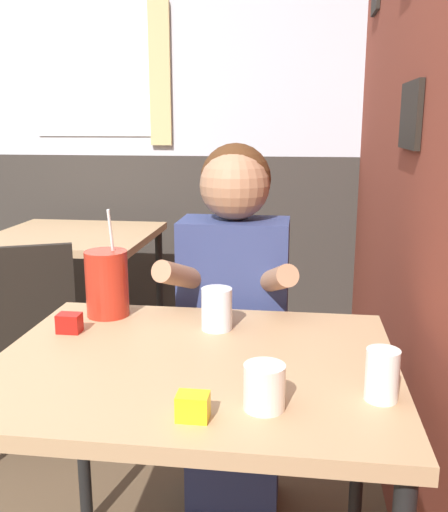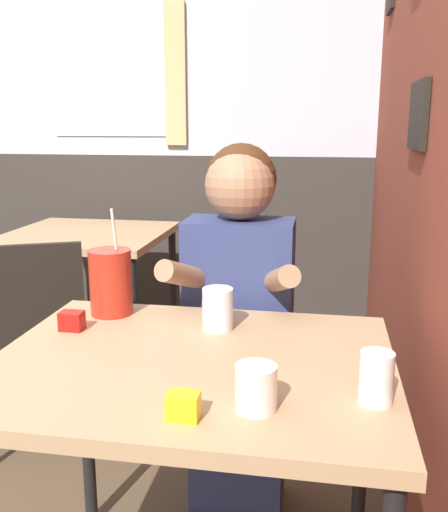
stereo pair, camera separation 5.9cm
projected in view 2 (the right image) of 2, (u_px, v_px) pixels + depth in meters
name	position (u px, v px, depth m)	size (l,w,h in m)	color
brick_wall_right	(418.00, 103.00, 1.93)	(0.08, 4.40, 2.70)	brown
back_wall	(176.00, 110.00, 3.30)	(5.25, 0.09, 2.70)	silver
main_table	(192.00, 389.00, 1.34)	(0.93, 0.74, 0.75)	tan
background_table	(88.00, 248.00, 2.88)	(0.78, 0.75, 0.75)	tan
chair_near_window	(33.00, 328.00, 2.22)	(0.53, 0.53, 0.86)	black
person_seated	(239.00, 321.00, 1.84)	(0.42, 0.41, 1.23)	navy
cocktail_pitcher	(111.00, 282.00, 1.62)	(0.12, 0.12, 0.31)	#B22819
glass_near_pitcher	(218.00, 309.00, 1.50)	(0.08, 0.08, 0.11)	silver
glass_center	(376.00, 378.00, 1.10)	(0.07, 0.07, 0.10)	silver
glass_far_side	(256.00, 387.00, 1.08)	(0.08, 0.08, 0.09)	silver
condiment_ketchup	(72.00, 321.00, 1.50)	(0.06, 0.04, 0.05)	#B7140F
condiment_mustard	(183.00, 406.00, 1.05)	(0.06, 0.04, 0.05)	yellow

